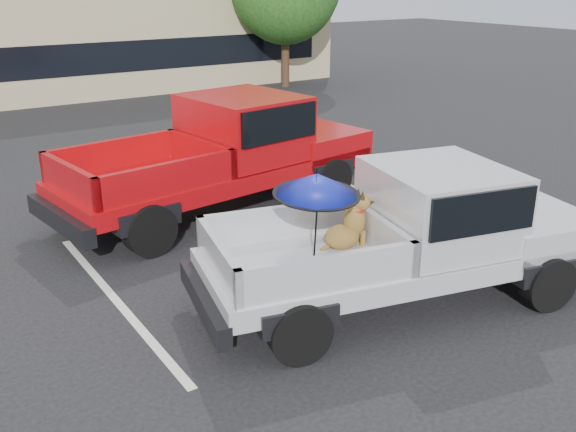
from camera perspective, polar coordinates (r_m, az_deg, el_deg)
ground at (r=9.12m, az=7.52°, el=-7.44°), size 90.00×90.00×0.00m
stripe_left at (r=9.38m, az=-15.09°, el=-7.18°), size 0.12×5.00×0.01m
stripe_right at (r=12.35m, az=12.10°, el=-0.03°), size 0.12×5.00×0.01m
motel_building at (r=28.00m, az=-19.00°, el=17.43°), size 20.40×8.40×6.30m
silver_pickup at (r=8.91m, az=11.86°, el=-0.97°), size 5.98×3.16×2.06m
red_pickup at (r=12.43m, az=-4.63°, el=6.14°), size 6.72×3.09×2.13m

